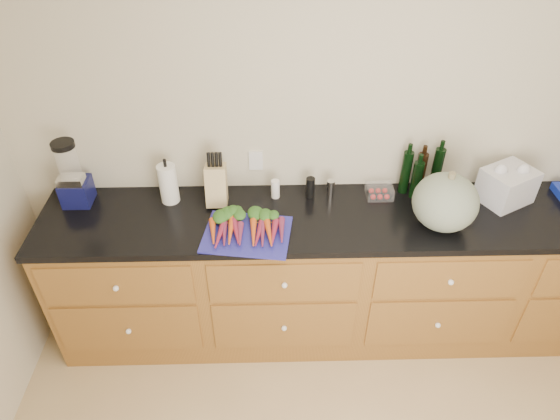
{
  "coord_description": "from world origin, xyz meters",
  "views": [
    {
      "loc": [
        -0.52,
        -0.88,
        2.69
      ],
      "look_at": [
        -0.47,
        1.2,
        1.06
      ],
      "focal_mm": 32.0,
      "sensor_mm": 36.0,
      "label": 1
    }
  ],
  "objects_px": {
    "carrots": "(247,225)",
    "blender_appliance": "(72,177)",
    "knife_block": "(216,185)",
    "paper_towel": "(168,184)",
    "cutting_board": "(247,234)",
    "tomato_box": "(379,191)",
    "squash": "(445,202)"
  },
  "relations": [
    {
      "from": "carrots",
      "to": "blender_appliance",
      "type": "xyz_separation_m",
      "value": [
        -0.98,
        0.28,
        0.14
      ]
    },
    {
      "from": "blender_appliance",
      "to": "paper_towel",
      "type": "bearing_deg",
      "value": 0.23
    },
    {
      "from": "blender_appliance",
      "to": "tomato_box",
      "type": "bearing_deg",
      "value": 0.4
    },
    {
      "from": "blender_appliance",
      "to": "squash",
      "type": "bearing_deg",
      "value": -7.23
    },
    {
      "from": "blender_appliance",
      "to": "tomato_box",
      "type": "height_order",
      "value": "blender_appliance"
    },
    {
      "from": "cutting_board",
      "to": "blender_appliance",
      "type": "bearing_deg",
      "value": 161.99
    },
    {
      "from": "paper_towel",
      "to": "tomato_box",
      "type": "bearing_deg",
      "value": 0.47
    },
    {
      "from": "blender_appliance",
      "to": "paper_towel",
      "type": "relative_size",
      "value": 1.68
    },
    {
      "from": "cutting_board",
      "to": "squash",
      "type": "height_order",
      "value": "squash"
    },
    {
      "from": "paper_towel",
      "to": "cutting_board",
      "type": "bearing_deg",
      "value": -35.33
    },
    {
      "from": "squash",
      "to": "knife_block",
      "type": "relative_size",
      "value": 1.47
    },
    {
      "from": "cutting_board",
      "to": "knife_block",
      "type": "height_order",
      "value": "knife_block"
    },
    {
      "from": "knife_block",
      "to": "paper_towel",
      "type": "bearing_deg",
      "value": 175.83
    },
    {
      "from": "blender_appliance",
      "to": "paper_towel",
      "type": "height_order",
      "value": "blender_appliance"
    },
    {
      "from": "cutting_board",
      "to": "knife_block",
      "type": "distance_m",
      "value": 0.37
    },
    {
      "from": "cutting_board",
      "to": "squash",
      "type": "bearing_deg",
      "value": 3.28
    },
    {
      "from": "paper_towel",
      "to": "knife_block",
      "type": "height_order",
      "value": "paper_towel"
    },
    {
      "from": "tomato_box",
      "to": "blender_appliance",
      "type": "bearing_deg",
      "value": -179.6
    },
    {
      "from": "cutting_board",
      "to": "carrots",
      "type": "relative_size",
      "value": 1.15
    },
    {
      "from": "squash",
      "to": "blender_appliance",
      "type": "distance_m",
      "value": 2.05
    },
    {
      "from": "paper_towel",
      "to": "tomato_box",
      "type": "relative_size",
      "value": 1.57
    },
    {
      "from": "blender_appliance",
      "to": "cutting_board",
      "type": "bearing_deg",
      "value": -18.01
    },
    {
      "from": "squash",
      "to": "knife_block",
      "type": "bearing_deg",
      "value": 168.96
    },
    {
      "from": "knife_block",
      "to": "tomato_box",
      "type": "xyz_separation_m",
      "value": [
        0.94,
        0.03,
        -0.08
      ]
    },
    {
      "from": "cutting_board",
      "to": "squash",
      "type": "relative_size",
      "value": 1.32
    },
    {
      "from": "carrots",
      "to": "squash",
      "type": "height_order",
      "value": "squash"
    },
    {
      "from": "carrots",
      "to": "tomato_box",
      "type": "xyz_separation_m",
      "value": [
        0.77,
        0.29,
        -0.0
      ]
    },
    {
      "from": "squash",
      "to": "cutting_board",
      "type": "bearing_deg",
      "value": -176.72
    },
    {
      "from": "carrots",
      "to": "paper_towel",
      "type": "bearing_deg",
      "value": 148.03
    },
    {
      "from": "cutting_board",
      "to": "paper_towel",
      "type": "distance_m",
      "value": 0.56
    },
    {
      "from": "carrots",
      "to": "knife_block",
      "type": "bearing_deg",
      "value": 124.1
    },
    {
      "from": "knife_block",
      "to": "carrots",
      "type": "bearing_deg",
      "value": -55.9
    }
  ]
}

